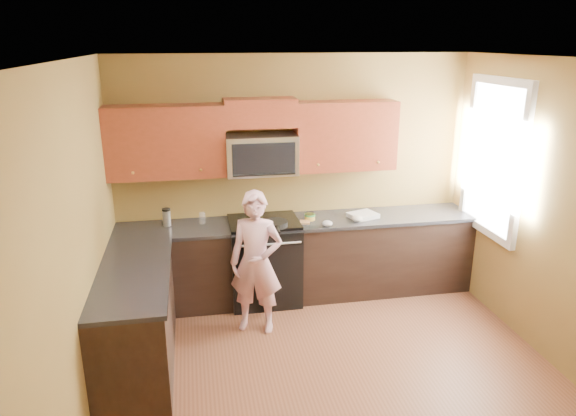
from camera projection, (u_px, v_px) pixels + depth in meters
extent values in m
plane|color=brown|center=(339.00, 384.00, 4.52)|extent=(4.00, 4.00, 0.00)
plane|color=white|center=(350.00, 60.00, 3.69)|extent=(4.00, 4.00, 0.00)
plane|color=brown|center=(294.00, 176.00, 5.98)|extent=(4.00, 0.00, 4.00)
plane|color=brown|center=(477.00, 405.00, 2.24)|extent=(4.00, 0.00, 4.00)
plane|color=brown|center=(75.00, 257.00, 3.75)|extent=(0.00, 4.00, 4.00)
plane|color=brown|center=(570.00, 223.00, 4.46)|extent=(0.00, 4.00, 4.00)
cube|color=black|center=(299.00, 260.00, 5.98)|extent=(4.00, 0.60, 0.88)
cube|color=black|center=(137.00, 323.00, 4.65)|extent=(0.60, 1.60, 0.88)
cube|color=black|center=(299.00, 222.00, 5.82)|extent=(4.00, 0.62, 0.04)
cube|color=black|center=(133.00, 275.00, 4.51)|extent=(0.62, 1.60, 0.04)
cube|color=maroon|center=(260.00, 113.00, 5.52)|extent=(0.76, 0.33, 0.30)
imported|color=#D66B87|center=(256.00, 263.00, 5.19)|extent=(0.62, 0.51, 1.46)
cube|color=#B27F47|center=(305.00, 222.00, 5.74)|extent=(0.13, 0.13, 0.01)
ellipsoid|color=silver|center=(327.00, 223.00, 5.63)|extent=(0.13, 0.14, 0.06)
ellipsoid|color=silver|center=(357.00, 219.00, 5.77)|extent=(0.14, 0.15, 0.07)
cube|color=silver|center=(363.00, 215.00, 5.91)|extent=(0.36, 0.33, 0.05)
cylinder|color=silver|center=(202.00, 218.00, 5.72)|extent=(0.09, 0.09, 0.12)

